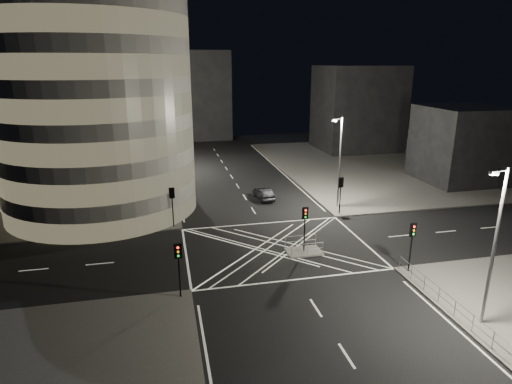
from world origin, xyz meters
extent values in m
plane|color=black|center=(0.00, 0.00, 0.00)|extent=(120.00, 120.00, 0.00)
cube|color=#504E4B|center=(-29.00, 27.00, 0.07)|extent=(42.00, 42.00, 0.15)
cube|color=#504E4B|center=(29.00, 27.00, 0.07)|extent=(42.00, 42.00, 0.15)
cube|color=slate|center=(2.00, -1.50, 0.07)|extent=(3.00, 2.00, 0.15)
cylinder|color=gray|center=(-16.00, 14.00, 12.65)|extent=(20.00, 20.00, 25.00)
cube|color=gray|center=(-26.00, 24.00, 12.65)|extent=(20.00, 18.00, 25.00)
cube|color=gray|center=(-22.00, 42.00, 11.15)|extent=(24.00, 16.00, 22.00)
cube|color=black|center=(26.00, 40.00, 7.65)|extent=(14.00, 12.00, 15.00)
cube|color=black|center=(30.00, 16.00, 5.15)|extent=(10.00, 10.00, 10.00)
cube|color=black|center=(-4.00, 58.00, 9.00)|extent=(18.00, 8.00, 18.00)
cylinder|color=black|center=(-10.50, 9.00, 1.63)|extent=(0.32, 0.32, 2.96)
ellipsoid|color=black|center=(-10.50, 9.00, 4.18)|extent=(3.89, 3.89, 4.48)
cylinder|color=black|center=(-10.50, 15.00, 1.72)|extent=(0.32, 0.32, 3.14)
ellipsoid|color=black|center=(-10.50, 15.00, 4.73)|extent=(5.21, 5.21, 5.99)
cylinder|color=black|center=(-10.50, 21.00, 1.69)|extent=(0.32, 0.32, 3.08)
ellipsoid|color=black|center=(-10.50, 21.00, 4.35)|extent=(4.07, 4.07, 4.68)
cylinder|color=black|center=(-10.50, 27.00, 2.17)|extent=(0.32, 0.32, 4.05)
ellipsoid|color=black|center=(-10.50, 27.00, 5.73)|extent=(5.57, 5.57, 6.40)
cylinder|color=black|center=(-10.50, 33.00, 1.57)|extent=(0.32, 0.32, 2.84)
ellipsoid|color=black|center=(-10.50, 33.00, 4.02)|extent=(3.77, 3.77, 4.34)
cylinder|color=black|center=(-8.80, 6.80, 1.65)|extent=(0.12, 0.12, 3.00)
cube|color=black|center=(-8.80, 6.80, 3.60)|extent=(0.28, 0.22, 0.90)
cube|color=black|center=(-8.80, 6.80, 3.60)|extent=(0.55, 0.04, 1.10)
cylinder|color=black|center=(-8.80, -6.80, 1.65)|extent=(0.12, 0.12, 3.00)
cube|color=black|center=(-8.80, -6.80, 3.60)|extent=(0.28, 0.22, 0.90)
cube|color=black|center=(-8.80, -6.80, 3.60)|extent=(0.55, 0.04, 1.10)
cylinder|color=black|center=(8.80, 6.80, 1.65)|extent=(0.12, 0.12, 3.00)
cube|color=black|center=(8.80, 6.80, 3.60)|extent=(0.28, 0.22, 0.90)
cube|color=black|center=(8.80, 6.80, 3.60)|extent=(0.55, 0.04, 1.10)
cylinder|color=black|center=(8.80, -6.80, 1.65)|extent=(0.12, 0.12, 3.00)
cube|color=black|center=(8.80, -6.80, 3.60)|extent=(0.28, 0.22, 0.90)
cube|color=black|center=(8.80, -6.80, 3.60)|extent=(0.55, 0.04, 1.10)
cylinder|color=black|center=(2.00, -1.50, 1.65)|extent=(0.12, 0.12, 3.00)
cube|color=black|center=(2.00, -1.50, 3.60)|extent=(0.28, 0.22, 0.90)
cube|color=black|center=(2.00, -1.50, 3.60)|extent=(0.55, 0.04, 1.10)
cylinder|color=slate|center=(-9.50, 12.00, 5.15)|extent=(0.20, 0.20, 10.00)
cylinder|color=slate|center=(-9.05, 12.00, 10.00)|extent=(0.90, 0.10, 0.10)
cube|color=slate|center=(-8.60, 12.00, 9.90)|extent=(0.50, 0.25, 0.18)
cube|color=white|center=(-8.60, 12.00, 9.79)|extent=(0.42, 0.20, 0.05)
cylinder|color=slate|center=(-9.50, 30.00, 5.15)|extent=(0.20, 0.20, 10.00)
cylinder|color=slate|center=(-9.05, 30.00, 10.00)|extent=(0.90, 0.10, 0.10)
cube|color=slate|center=(-8.60, 30.00, 9.90)|extent=(0.50, 0.25, 0.18)
cube|color=white|center=(-8.60, 30.00, 9.79)|extent=(0.42, 0.20, 0.05)
cylinder|color=slate|center=(9.50, 9.00, 5.15)|extent=(0.20, 0.20, 10.00)
cylinder|color=slate|center=(9.05, 9.00, 10.00)|extent=(0.90, 0.10, 0.10)
cube|color=slate|center=(8.60, 9.00, 9.90)|extent=(0.50, 0.25, 0.18)
cube|color=white|center=(8.60, 9.00, 9.79)|extent=(0.42, 0.20, 0.05)
cylinder|color=slate|center=(9.50, -14.00, 5.15)|extent=(0.20, 0.20, 10.00)
cylinder|color=slate|center=(9.05, -14.00, 10.00)|extent=(0.90, 0.10, 0.10)
cube|color=slate|center=(8.60, -14.00, 9.90)|extent=(0.50, 0.25, 0.18)
cube|color=white|center=(8.60, -14.00, 9.79)|extent=(0.42, 0.20, 0.05)
cube|color=slate|center=(8.30, -12.15, 0.70)|extent=(0.06, 11.70, 1.10)
cube|color=slate|center=(2.00, -2.40, 0.70)|extent=(2.80, 0.06, 1.10)
cube|color=slate|center=(2.00, -0.60, 0.70)|extent=(2.80, 0.06, 1.10)
imported|color=black|center=(2.05, 13.79, 0.70)|extent=(1.87, 4.38, 1.40)
camera|label=1|loc=(-9.34, -33.68, 15.84)|focal=30.00mm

